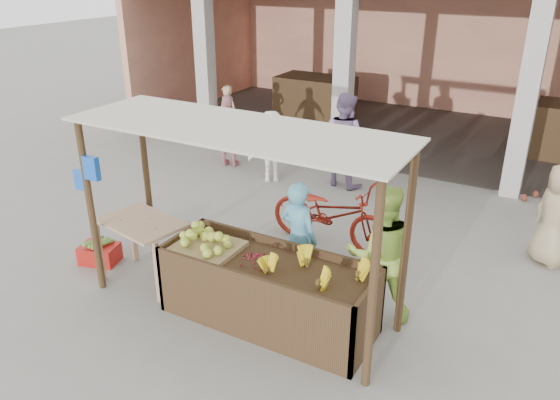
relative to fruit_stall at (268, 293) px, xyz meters
The scene contains 20 objects.
ground 0.64m from the fruit_stall, behind, with size 60.00×60.00×0.00m, color gray.
market_building 9.23m from the fruit_stall, 92.86° to the left, with size 14.40×6.40×4.20m.
fruit_stall is the anchor object (origin of this frame).
stall_awning 1.66m from the fruit_stall, behind, with size 4.09×1.35×2.39m.
banana_heap 0.75m from the fruit_stall, ahead, with size 1.06×0.58×0.19m, color yellow, non-canonical shape.
melon_tray 0.97m from the fruit_stall, behind, with size 0.79×0.68×0.21m.
berry_heap 0.49m from the fruit_stall, 154.67° to the right, with size 0.48×0.40×0.15m, color maroon.
side_table 1.98m from the fruit_stall, behind, with size 1.24×0.95×0.90m.
papaya_pile 2.04m from the fruit_stall, behind, with size 0.74×0.42×0.21m, color #5B9932, non-canonical shape.
red_crate 2.89m from the fruit_stall, behind, with size 0.53×0.38×0.27m, color #AF1812.
plantain_bundle 2.88m from the fruit_stall, behind, with size 0.44×0.31×0.09m, color #5E8E33, non-canonical shape.
produce_sacks 6.06m from the fruit_stall, 66.21° to the left, with size 0.74×0.69×0.56m.
vendor_blue 0.91m from the fruit_stall, 90.27° to the left, with size 0.62×0.46×1.66m, color #5CADCC.
vendor_green 1.45m from the fruit_stall, 34.14° to the left, with size 0.89×0.52×1.85m, color #9BC245.
motorcycle 2.16m from the fruit_stall, 93.68° to the left, with size 2.11×0.73×1.10m, color maroon.
shopper_a 4.66m from the fruit_stall, 119.55° to the left, with size 0.99×0.50×1.54m, color white.
shopper_b 5.61m from the fruit_stall, 128.79° to the left, with size 0.96×0.51×1.64m, color #D38990.
shopper_c 4.33m from the fruit_stall, 48.57° to the left, with size 0.81×0.53×1.69m, color tan.
shopper_e 7.24m from the fruit_stall, 128.08° to the left, with size 0.53×0.41×1.44m, color tan.
shopper_f 4.71m from the fruit_stall, 102.24° to the left, with size 0.98×0.56×2.00m, color gray.
Camera 1 is at (3.35, -4.78, 4.09)m, focal length 35.00 mm.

